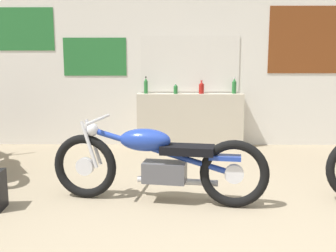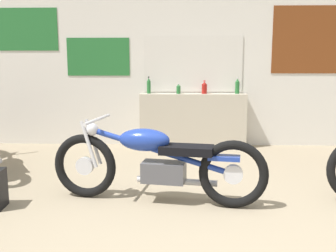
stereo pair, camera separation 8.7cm
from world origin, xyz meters
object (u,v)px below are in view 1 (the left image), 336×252
Objects in this scene: bottle_leftmost at (146,86)px; bottle_right_center at (234,86)px; bottle_left_center at (176,89)px; bottle_center at (201,88)px; motorcycle_blue at (157,162)px.

bottle_leftmost is 1.03× the size of bottle_right_center.
bottle_leftmost is 0.47m from bottle_left_center.
motorcycle_blue is at bearing -103.64° from bottle_center.
bottle_leftmost reaches higher than motorcycle_blue.
bottle_right_center is (1.40, 0.01, -0.00)m from bottle_leftmost.
motorcycle_blue is at bearing -94.59° from bottle_left_center.
motorcycle_blue is (-0.60, -2.49, -0.55)m from bottle_center.
motorcycle_blue is (0.27, -2.51, -0.57)m from bottle_leftmost.
bottle_leftmost is 1.40m from bottle_right_center.
bottle_left_center reaches higher than motorcycle_blue.
bottle_center reaches higher than motorcycle_blue.
bottle_leftmost is at bearing -179.52° from bottle_right_center.
bottle_left_center is 0.93m from bottle_right_center.
bottle_center is 0.52m from bottle_right_center.
bottle_leftmost is 0.88m from bottle_center.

